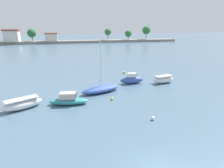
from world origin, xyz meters
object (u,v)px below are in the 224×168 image
(moored_boat_2, at_px, (101,89))
(moored_boat_0, at_px, (22,104))
(moored_boat_1, at_px, (69,100))
(moored_boat_4, at_px, (163,79))
(mooring_buoy_0, at_px, (153,118))
(mooring_buoy_2, at_px, (112,98))
(mooring_buoy_3, at_px, (124,72))
(moored_boat_3, at_px, (132,80))

(moored_boat_2, bearing_deg, moored_boat_0, -179.17)
(moored_boat_1, relative_size, moored_boat_4, 1.21)
(moored_boat_4, distance_m, mooring_buoy_0, 12.92)
(moored_boat_1, bearing_deg, mooring_buoy_0, -28.58)
(mooring_buoy_0, xyz_separation_m, mooring_buoy_2, (-2.55, 5.92, -0.02))
(moored_boat_2, relative_size, mooring_buoy_0, 19.22)
(moored_boat_0, xyz_separation_m, mooring_buoy_2, (9.91, 0.25, -0.39))
(moored_boat_1, bearing_deg, mooring_buoy_3, 58.78)
(mooring_buoy_0, bearing_deg, moored_boat_4, 57.77)
(moored_boat_1, distance_m, moored_boat_4, 15.40)
(moored_boat_3, xyz_separation_m, mooring_buoy_2, (-4.54, -5.86, -0.47))
(moored_boat_4, height_order, mooring_buoy_2, moored_boat_4)
(mooring_buoy_2, bearing_deg, moored_boat_2, 104.96)
(moored_boat_3, relative_size, mooring_buoy_0, 9.81)
(mooring_buoy_0, bearing_deg, mooring_buoy_3, 81.35)
(moored_boat_1, relative_size, mooring_buoy_0, 12.32)
(moored_boat_4, distance_m, mooring_buoy_2, 10.69)
(moored_boat_0, relative_size, moored_boat_1, 0.97)
(moored_boat_3, height_order, mooring_buoy_2, moored_boat_3)
(moored_boat_3, bearing_deg, mooring_buoy_3, 87.53)
(moored_boat_0, relative_size, moored_boat_3, 1.22)
(moored_boat_1, relative_size, moored_boat_2, 0.64)
(moored_boat_2, height_order, mooring_buoy_0, moored_boat_2)
(mooring_buoy_3, bearing_deg, moored_boat_1, -129.69)
(mooring_buoy_3, bearing_deg, moored_boat_3, -96.94)
(moored_boat_0, xyz_separation_m, mooring_buoy_0, (12.46, -5.66, -0.38))
(mooring_buoy_0, height_order, mooring_buoy_3, mooring_buoy_3)
(moored_boat_3, relative_size, mooring_buoy_2, 10.83)
(moored_boat_4, bearing_deg, mooring_buoy_2, -162.84)
(moored_boat_4, bearing_deg, moored_boat_3, 159.35)
(moored_boat_1, xyz_separation_m, moored_boat_4, (14.51, 5.16, 0.04))
(moored_boat_2, bearing_deg, moored_boat_3, 9.49)
(moored_boat_0, height_order, moored_boat_2, moored_boat_2)
(mooring_buoy_0, distance_m, mooring_buoy_2, 6.44)
(moored_boat_3, distance_m, mooring_buoy_2, 7.43)
(moored_boat_1, height_order, mooring_buoy_2, moored_boat_1)
(moored_boat_1, relative_size, mooring_buoy_3, 10.62)
(moored_boat_3, bearing_deg, mooring_buoy_2, -123.33)
(moored_boat_0, bearing_deg, mooring_buoy_2, -25.30)
(moored_boat_3, distance_m, mooring_buoy_0, 11.95)
(moored_boat_1, distance_m, mooring_buoy_3, 16.30)
(moored_boat_2, distance_m, mooring_buoy_3, 11.22)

